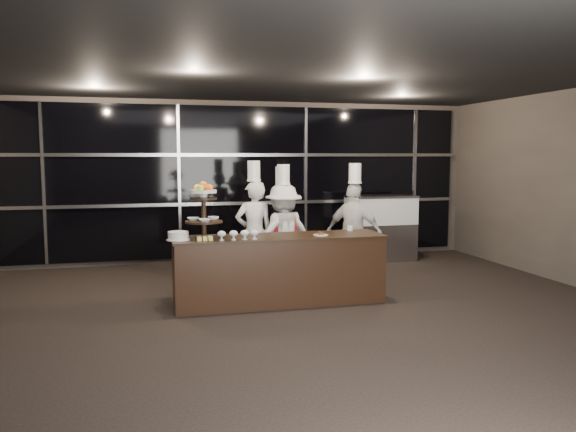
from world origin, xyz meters
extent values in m
plane|color=black|center=(0.00, 0.00, 0.00)|extent=(10.00, 10.00, 0.00)
plane|color=black|center=(0.00, 0.00, 3.00)|extent=(10.00, 10.00, 0.00)
plane|color=#473F38|center=(0.00, 5.00, 1.50)|extent=(9.00, 0.00, 9.00)
cube|color=black|center=(0.00, 4.94, 1.50)|extent=(8.60, 0.04, 2.80)
cube|color=#A5A5AA|center=(0.00, 4.89, 1.10)|extent=(8.60, 0.06, 0.06)
cube|color=#A5A5AA|center=(0.00, 4.89, 2.00)|extent=(8.60, 0.06, 0.06)
cube|color=#A5A5AA|center=(-3.50, 4.91, 1.50)|extent=(0.05, 0.05, 2.80)
cube|color=#A5A5AA|center=(-1.20, 4.91, 1.50)|extent=(0.05, 0.05, 2.80)
cube|color=#A5A5AA|center=(1.20, 4.91, 1.50)|extent=(0.05, 0.05, 2.80)
cube|color=#A5A5AA|center=(3.50, 4.91, 1.50)|extent=(0.05, 0.05, 2.80)
cube|color=black|center=(-0.09, 1.75, 0.45)|extent=(2.80, 0.70, 0.90)
cube|color=black|center=(-0.09, 1.75, 0.91)|extent=(2.84, 0.74, 0.03)
cylinder|color=black|center=(-1.09, 1.75, 0.94)|extent=(0.24, 0.24, 0.03)
cylinder|color=black|center=(-1.09, 1.75, 1.27)|extent=(0.06, 0.06, 0.70)
cylinder|color=black|center=(-1.09, 1.75, 1.14)|extent=(0.48, 0.48, 0.02)
cylinder|color=black|center=(-1.09, 1.75, 1.44)|extent=(0.34, 0.34, 0.02)
cylinder|color=white|center=(-1.09, 1.75, 1.48)|extent=(0.10, 0.10, 0.06)
cylinder|color=white|center=(-1.09, 1.75, 1.53)|extent=(0.34, 0.34, 0.04)
sphere|color=orange|center=(-1.01, 1.75, 1.58)|extent=(0.09, 0.09, 0.09)
sphere|color=#81B12D|center=(-1.05, 1.82, 1.58)|extent=(0.09, 0.09, 0.09)
sphere|color=orange|center=(-1.13, 1.82, 1.58)|extent=(0.09, 0.09, 0.09)
sphere|color=yellow|center=(-1.17, 1.75, 1.58)|extent=(0.09, 0.09, 0.09)
sphere|color=#85C232|center=(-1.13, 1.68, 1.58)|extent=(0.09, 0.09, 0.09)
sphere|color=#DF4912|center=(-1.05, 1.68, 1.58)|extent=(0.09, 0.09, 0.09)
sphere|color=orange|center=(-1.09, 1.75, 1.62)|extent=(0.09, 0.09, 0.09)
imported|color=white|center=(-1.22, 1.81, 1.17)|extent=(0.16, 0.16, 0.04)
imported|color=white|center=(-0.96, 1.81, 1.18)|extent=(0.15, 0.15, 0.05)
imported|color=white|center=(-1.09, 1.63, 1.17)|extent=(0.16, 0.16, 0.04)
cylinder|color=silver|center=(-0.89, 1.53, 0.93)|extent=(0.07, 0.07, 0.01)
cylinder|color=silver|center=(-0.89, 1.53, 0.96)|extent=(0.02, 0.02, 0.05)
ellipsoid|color=silver|center=(-0.89, 1.53, 1.01)|extent=(0.11, 0.11, 0.08)
ellipsoid|color=#20CF63|center=(-0.89, 1.53, 1.01)|extent=(0.08, 0.08, 0.05)
cylinder|color=silver|center=(-0.74, 1.53, 0.93)|extent=(0.07, 0.07, 0.01)
cylinder|color=silver|center=(-0.74, 1.53, 0.96)|extent=(0.02, 0.02, 0.05)
ellipsoid|color=silver|center=(-0.74, 1.53, 1.01)|extent=(0.11, 0.11, 0.08)
ellipsoid|color=red|center=(-0.74, 1.53, 1.01)|extent=(0.08, 0.08, 0.05)
cylinder|color=silver|center=(-0.59, 1.53, 0.93)|extent=(0.07, 0.07, 0.01)
cylinder|color=silver|center=(-0.59, 1.53, 0.96)|extent=(0.02, 0.02, 0.05)
ellipsoid|color=silver|center=(-0.59, 1.53, 1.01)|extent=(0.11, 0.11, 0.08)
ellipsoid|color=beige|center=(-0.59, 1.53, 1.01)|extent=(0.08, 0.08, 0.05)
cylinder|color=silver|center=(-0.46, 1.53, 0.93)|extent=(0.07, 0.07, 0.01)
cylinder|color=silver|center=(-0.46, 1.53, 0.96)|extent=(0.02, 0.02, 0.05)
ellipsoid|color=silver|center=(-0.46, 1.53, 1.01)|extent=(0.11, 0.11, 0.08)
ellipsoid|color=#4E3416|center=(-0.46, 1.53, 1.01)|extent=(0.08, 0.08, 0.05)
cylinder|color=white|center=(-1.42, 1.70, 0.93)|extent=(0.30, 0.30, 0.01)
cylinder|color=white|center=(-1.42, 1.70, 0.98)|extent=(0.26, 0.26, 0.10)
cube|color=#E5DA70|center=(-1.17, 1.55, 0.95)|extent=(0.06, 0.06, 0.05)
cube|color=#E5DA70|center=(-1.10, 1.55, 0.95)|extent=(0.06, 0.06, 0.05)
cube|color=#E5DA70|center=(-1.03, 1.55, 0.95)|extent=(0.06, 0.06, 0.05)
cube|color=#E5DA70|center=(-1.17, 1.62, 0.95)|extent=(0.06, 0.06, 0.05)
cube|color=#E5DA70|center=(-1.10, 1.62, 0.95)|extent=(0.06, 0.06, 0.05)
cube|color=#E5DA70|center=(-1.03, 1.62, 0.95)|extent=(0.06, 0.06, 0.05)
cylinder|color=white|center=(0.47, 1.65, 0.93)|extent=(0.20, 0.20, 0.01)
cylinder|color=#4C2814|center=(0.47, 1.65, 0.95)|extent=(0.08, 0.08, 0.04)
cylinder|color=white|center=(1.02, 2.00, 0.96)|extent=(0.08, 0.08, 0.07)
cube|color=#A5A5AA|center=(2.51, 4.30, 0.35)|extent=(1.28, 0.55, 0.70)
cube|color=silver|center=(2.51, 4.30, 0.95)|extent=(1.28, 0.55, 0.50)
cube|color=#FFC67F|center=(2.51, 4.30, 0.95)|extent=(1.19, 0.46, 0.40)
cube|color=#A5A5AA|center=(2.51, 4.30, 1.22)|extent=(1.30, 0.57, 0.04)
imported|color=silver|center=(-0.21, 2.86, 0.81)|extent=(0.62, 0.43, 1.61)
cylinder|color=white|center=(-0.21, 2.86, 1.76)|extent=(0.19, 0.19, 0.30)
cylinder|color=white|center=(-0.21, 2.86, 1.62)|extent=(0.21, 0.21, 0.03)
imported|color=silver|center=(0.21, 2.81, 0.76)|extent=(0.87, 0.76, 1.52)
cylinder|color=white|center=(0.21, 2.81, 1.67)|extent=(0.19, 0.19, 0.30)
cylinder|color=white|center=(0.21, 2.81, 1.53)|extent=(0.21, 0.21, 0.03)
imported|color=silver|center=(0.23, 2.77, 0.78)|extent=(1.11, 0.78, 1.56)
cylinder|color=white|center=(0.23, 2.77, 1.71)|extent=(0.19, 0.19, 0.30)
cylinder|color=white|center=(0.23, 2.77, 1.56)|extent=(0.21, 0.21, 0.03)
cube|color=#A40C18|center=(0.23, 2.65, 0.78)|extent=(0.34, 0.03, 0.58)
imported|color=silver|center=(1.30, 2.57, 0.79)|extent=(0.93, 0.92, 1.57)
cylinder|color=white|center=(1.30, 2.57, 1.72)|extent=(0.19, 0.19, 0.30)
cylinder|color=white|center=(1.30, 2.57, 1.58)|extent=(0.21, 0.21, 0.03)
camera|label=1|loc=(-1.82, -5.48, 1.99)|focal=35.00mm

